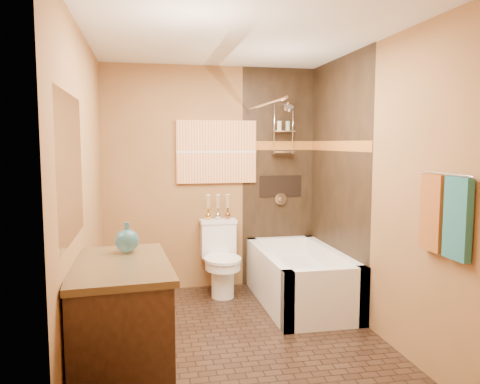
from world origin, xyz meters
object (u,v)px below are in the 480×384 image
object	(u,v)px
toilet	(221,258)
vanity	(120,330)
sunset_painting	(217,152)
bathtub	(300,282)

from	to	relation	value
toilet	vanity	bearing A→B (deg)	-117.38
sunset_painting	bathtub	bearing A→B (deg)	-44.02
vanity	toilet	bearing A→B (deg)	58.94
bathtub	sunset_painting	bearing A→B (deg)	135.98
bathtub	toilet	bearing A→B (deg)	148.44
sunset_painting	toilet	distance (m)	1.18
sunset_painting	vanity	bearing A→B (deg)	-113.88
toilet	vanity	distance (m)	2.17
bathtub	toilet	size ratio (longest dim) A/B	1.88
sunset_painting	bathtub	size ratio (longest dim) A/B	0.60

